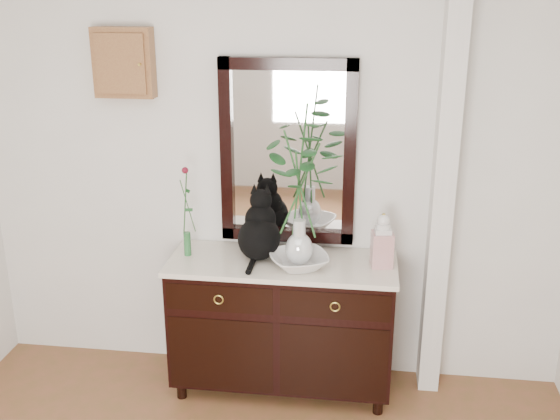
# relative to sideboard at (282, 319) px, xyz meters

# --- Properties ---
(wall_back) EXTENTS (3.60, 0.04, 2.70)m
(wall_back) POSITION_rel_sideboard_xyz_m (-0.10, 0.25, 0.88)
(wall_back) COLOR silver
(wall_back) RESTS_ON ground
(pilaster) EXTENTS (0.12, 0.20, 2.70)m
(pilaster) POSITION_rel_sideboard_xyz_m (0.90, 0.17, 0.88)
(pilaster) COLOR silver
(pilaster) RESTS_ON ground
(sideboard) EXTENTS (1.33, 0.52, 0.82)m
(sideboard) POSITION_rel_sideboard_xyz_m (0.00, 0.00, 0.00)
(sideboard) COLOR black
(sideboard) RESTS_ON ground
(wall_mirror) EXTENTS (0.80, 0.06, 1.10)m
(wall_mirror) POSITION_rel_sideboard_xyz_m (-0.00, 0.24, 0.97)
(wall_mirror) COLOR black
(wall_mirror) RESTS_ON wall_back
(key_cabinet) EXTENTS (0.35, 0.10, 0.40)m
(key_cabinet) POSITION_rel_sideboard_xyz_m (-0.95, 0.21, 1.48)
(key_cabinet) COLOR brown
(key_cabinet) RESTS_ON wall_back
(cat) EXTENTS (0.29, 0.35, 0.40)m
(cat) POSITION_rel_sideboard_xyz_m (-0.14, 0.04, 0.58)
(cat) COLOR black
(cat) RESTS_ON sideboard
(lotus_bowl) EXTENTS (0.43, 0.43, 0.08)m
(lotus_bowl) POSITION_rel_sideboard_xyz_m (0.11, -0.07, 0.42)
(lotus_bowl) COLOR silver
(lotus_bowl) RESTS_ON sideboard
(vase_branches) EXTENTS (0.46, 0.46, 0.94)m
(vase_branches) POSITION_rel_sideboard_xyz_m (0.11, -0.07, 0.86)
(vase_branches) COLOR silver
(vase_branches) RESTS_ON lotus_bowl
(bud_vase_rose) EXTENTS (0.08, 0.08, 0.56)m
(bud_vase_rose) POSITION_rel_sideboard_xyz_m (-0.57, 0.02, 0.65)
(bud_vase_rose) COLOR #2A6A35
(bud_vase_rose) RESTS_ON sideboard
(ginger_jar) EXTENTS (0.13, 0.13, 0.32)m
(ginger_jar) POSITION_rel_sideboard_xyz_m (0.57, 0.01, 0.54)
(ginger_jar) COLOR white
(ginger_jar) RESTS_ON sideboard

